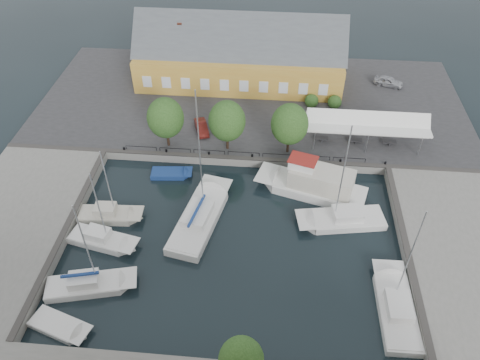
% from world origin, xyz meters
% --- Properties ---
extents(ground, '(140.00, 140.00, 0.00)m').
position_xyz_m(ground, '(0.00, 0.00, 0.00)').
color(ground, black).
rests_on(ground, ground).
extents(north_quay, '(56.00, 26.00, 1.00)m').
position_xyz_m(north_quay, '(0.00, 23.00, 0.50)').
color(north_quay, '#2D2D30').
rests_on(north_quay, ground).
extents(west_quay, '(12.00, 24.00, 1.00)m').
position_xyz_m(west_quay, '(-22.00, -2.00, 0.50)').
color(west_quay, slate).
rests_on(west_quay, ground).
extents(east_quay, '(12.00, 24.00, 1.00)m').
position_xyz_m(east_quay, '(22.00, -2.00, 0.50)').
color(east_quay, slate).
rests_on(east_quay, ground).
extents(quay_edge_fittings, '(56.00, 24.72, 0.40)m').
position_xyz_m(quay_edge_fittings, '(0.02, 4.75, 1.06)').
color(quay_edge_fittings, '#383533').
rests_on(quay_edge_fittings, north_quay).
extents(warehouse, '(28.56, 14.00, 9.55)m').
position_xyz_m(warehouse, '(-2.60, 28.36, 4.43)').
color(warehouse, '#C48B2F').
rests_on(warehouse, north_quay).
extents(tent_canopy, '(14.00, 4.00, 2.83)m').
position_xyz_m(tent_canopy, '(14.00, 14.50, 3.68)').
color(tent_canopy, white).
rests_on(tent_canopy, north_quay).
extents(quay_trees, '(18.20, 4.20, 6.30)m').
position_xyz_m(quay_trees, '(-2.00, 12.00, 4.88)').
color(quay_trees, black).
rests_on(quay_trees, north_quay).
extents(car_silver, '(4.28, 2.86, 1.35)m').
position_xyz_m(car_silver, '(18.84, 28.30, 1.68)').
color(car_silver, '#B4B5BC').
rests_on(car_silver, north_quay).
extents(car_red, '(2.41, 3.88, 1.21)m').
position_xyz_m(car_red, '(-5.53, 15.12, 1.60)').
color(car_red, maroon).
rests_on(car_red, north_quay).
extents(center_sailboat, '(5.53, 11.69, 15.19)m').
position_xyz_m(center_sailboat, '(-3.63, 1.09, 0.36)').
color(center_sailboat, silver).
rests_on(center_sailboat, ground).
extents(trawler, '(12.36, 6.78, 5.00)m').
position_xyz_m(trawler, '(8.04, 6.36, 1.02)').
color(trawler, silver).
rests_on(trawler, ground).
extents(east_boat_a, '(9.26, 4.43, 12.56)m').
position_xyz_m(east_boat_a, '(10.76, 2.19, 0.26)').
color(east_boat_a, silver).
rests_on(east_boat_a, ground).
extents(east_boat_c, '(3.05, 9.28, 11.64)m').
position_xyz_m(east_boat_c, '(14.46, -7.78, 0.26)').
color(east_boat_c, silver).
rests_on(east_boat_c, ground).
extents(west_boat_b, '(6.69, 2.60, 9.23)m').
position_xyz_m(west_boat_b, '(-12.91, 0.70, 0.26)').
color(west_boat_b, beige).
rests_on(west_boat_b, ground).
extents(west_boat_c, '(7.19, 3.63, 9.60)m').
position_xyz_m(west_boat_c, '(-12.62, -2.63, 0.26)').
color(west_boat_c, silver).
rests_on(west_boat_c, ground).
extents(west_boat_d, '(8.24, 4.16, 10.74)m').
position_xyz_m(west_boat_d, '(-12.13, -7.83, 0.27)').
color(west_boat_d, silver).
rests_on(west_boat_d, ground).
extents(launch_sw, '(5.62, 3.52, 0.98)m').
position_xyz_m(launch_sw, '(-13.31, -11.89, 0.09)').
color(launch_sw, silver).
rests_on(launch_sw, ground).
extents(launch_nw, '(4.78, 2.22, 0.88)m').
position_xyz_m(launch_nw, '(-8.01, 7.84, 0.09)').
color(launch_nw, navy).
rests_on(launch_nw, ground).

